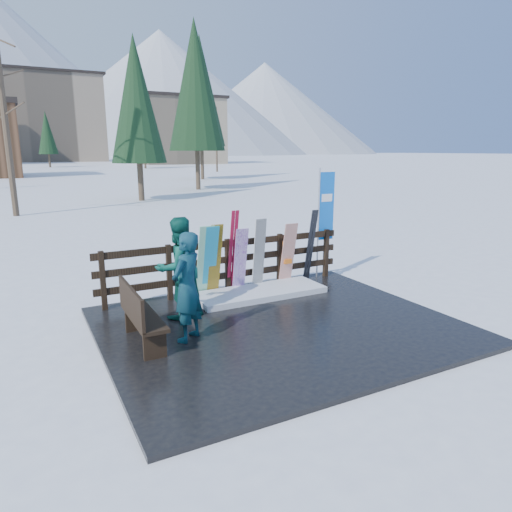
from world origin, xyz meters
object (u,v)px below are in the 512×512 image
bench (139,314)px  snowboard_0 (210,262)px  snowboard_2 (215,260)px  rental_flag (324,210)px  snowboard_1 (205,262)px  person_front (187,287)px  snowboard_3 (240,260)px  snowboard_5 (288,254)px  snowboard_4 (259,254)px  person_back (179,268)px

bench → snowboard_0: size_ratio=0.96×
snowboard_2 → rental_flag: (2.94, 0.27, 0.83)m
snowboard_0 → snowboard_1: 0.12m
bench → person_front: 0.85m
snowboard_3 → bench: bearing=-146.3°
snowboard_0 → snowboard_5: size_ratio=1.07×
snowboard_1 → snowboard_3: (0.81, 0.00, -0.06)m
snowboard_1 → snowboard_5: size_ratio=1.08×
snowboard_4 → person_front: bearing=-140.7°
person_back → snowboard_1: bearing=-148.1°
bench → snowboard_3: size_ratio=1.05×
snowboard_4 → person_back: bearing=-158.3°
snowboard_1 → person_back: (-0.82, -0.83, 0.16)m
bench → snowboard_2: size_ratio=0.95×
snowboard_2 → snowboard_3: size_ratio=1.11×
snowboard_0 → snowboard_3: size_ratio=1.10×
snowboard_0 → snowboard_1: snowboard_1 is taller
snowboard_1 → person_back: 1.18m
snowboard_2 → person_front: (-1.25, -1.87, 0.11)m
person_back → snowboard_2: bearing=-155.0°
bench → rental_flag: 5.43m
rental_flag → person_back: bearing=-164.6°
rental_flag → person_back: rental_flag is taller
snowboard_0 → snowboard_5: (1.88, 0.00, -0.04)m
bench → snowboard_0: 2.57m
snowboard_4 → rental_flag: (1.90, 0.27, 0.81)m
snowboard_0 → snowboard_4: bearing=0.0°
snowboard_4 → snowboard_5: size_ratio=1.09×
person_front → snowboard_4: bearing=-179.0°
snowboard_1 → snowboard_5: snowboard_1 is taller
snowboard_3 → person_front: size_ratio=0.80×
snowboard_5 → person_front: person_front is taller
snowboard_1 → snowboard_2: snowboard_2 is taller
snowboard_5 → bench: bearing=-155.5°
snowboard_3 → person_back: size_ratio=0.77×
snowboard_4 → bench: bearing=-150.4°
snowboard_5 → rental_flag: 1.49m
bench → snowboard_1: snowboard_1 is taller
bench → snowboard_3: (2.58, 1.72, 0.19)m
bench → snowboard_3: snowboard_3 is taller
rental_flag → person_back: 4.18m
snowboard_0 → snowboard_1: size_ratio=0.99×
bench → snowboard_5: snowboard_5 is taller
rental_flag → person_front: (-4.19, -2.14, -0.72)m
rental_flag → snowboard_5: bearing=-166.9°
snowboard_2 → snowboard_4: snowboard_4 is taller
snowboard_0 → snowboard_4: size_ratio=0.98×
snowboard_1 → person_front: size_ratio=0.89×
bench → snowboard_2: bearing=40.7°
snowboard_2 → snowboard_3: snowboard_2 is taller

